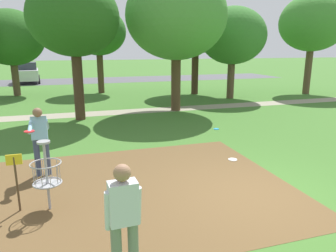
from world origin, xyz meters
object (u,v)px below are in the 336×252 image
parked_car_leftmost (27,73)px  tree_far_right (196,25)px  tree_near_left (74,18)px  player_throwing (124,219)px  tree_far_center (233,36)px  tree_mid_right (98,32)px  disc_golf_basket (43,173)px  tree_mid_left (11,38)px  tree_mid_center (313,23)px  player_foreground_watching (40,137)px  frisbee_near_basket (233,160)px  frisbee_mid_grass (216,129)px  tree_near_right (176,16)px

parked_car_leftmost → tree_far_right: bearing=-43.1°
tree_near_left → parked_car_leftmost: tree_near_left is taller
player_throwing → tree_far_center: size_ratio=0.31×
tree_mid_right → tree_far_center: tree_mid_right is taller
tree_far_center → parked_car_leftmost: tree_far_center is taller
disc_golf_basket → parked_car_leftmost: (-3.01, 24.88, 0.17)m
disc_golf_basket → player_throwing: player_throwing is taller
tree_far_center → disc_golf_basket: bearing=-131.5°
tree_far_right → tree_mid_left: bearing=166.7°
tree_mid_left → tree_mid_center: 19.57m
tree_near_left → parked_car_leftmost: 17.63m
tree_mid_right → parked_car_leftmost: tree_mid_right is taller
tree_mid_right → player_foreground_watching: bearing=-101.1°
frisbee_near_basket → tree_mid_right: bearing=98.3°
tree_near_left → tree_mid_center: tree_mid_center is taller
tree_mid_center → frisbee_mid_grass: bearing=-145.4°
tree_mid_left → player_foreground_watching: bearing=-80.0°
player_throwing → tree_mid_left: bearing=101.6°
tree_near_right → tree_far_right: bearing=58.8°
frisbee_mid_grass → player_throwing: bearing=-123.8°
tree_far_right → parked_car_leftmost: bearing=136.9°
player_throwing → tree_mid_center: bearing=43.4°
tree_mid_left → tree_far_center: size_ratio=0.99×
tree_mid_left → tree_far_center: 13.93m
tree_far_center → tree_far_right: bearing=120.8°
tree_mid_left → disc_golf_basket: bearing=-80.5°
player_throwing → tree_near_right: tree_near_right is taller
frisbee_near_basket → tree_far_right: bearing=72.7°
frisbee_near_basket → tree_near_right: size_ratio=0.04×
tree_far_right → parked_car_leftmost: 16.49m
player_foreground_watching → frisbee_near_basket: player_foreground_watching is taller
player_foreground_watching → frisbee_near_basket: 5.13m
frisbee_mid_grass → tree_far_right: size_ratio=0.03×
player_foreground_watching → tree_far_right: tree_far_right is taller
frisbee_near_basket → frisbee_mid_grass: (1.07, 3.27, 0.00)m
player_foreground_watching → tree_mid_left: 15.27m
player_throwing → tree_mid_left: 19.67m
frisbee_near_basket → tree_mid_left: tree_mid_left is taller
frisbee_near_basket → tree_far_right: 13.85m
player_foreground_watching → player_throwing: (1.32, -4.28, -0.02)m
frisbee_mid_grass → tree_far_center: (4.25, 6.83, 3.76)m
disc_golf_basket → parked_car_leftmost: parked_car_leftmost is taller
tree_near_left → tree_mid_left: 9.38m
frisbee_near_basket → tree_far_center: (5.32, 10.09, 3.76)m
frisbee_mid_grass → tree_near_left: size_ratio=0.04×
frisbee_mid_grass → tree_near_right: (-0.28, 4.10, 4.51)m
tree_mid_right → tree_far_center: (7.50, -4.82, -0.34)m
tree_near_right → tree_mid_right: tree_near_right is taller
player_throwing → tree_near_left: size_ratio=0.29×
player_foreground_watching → tree_mid_center: size_ratio=0.26×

